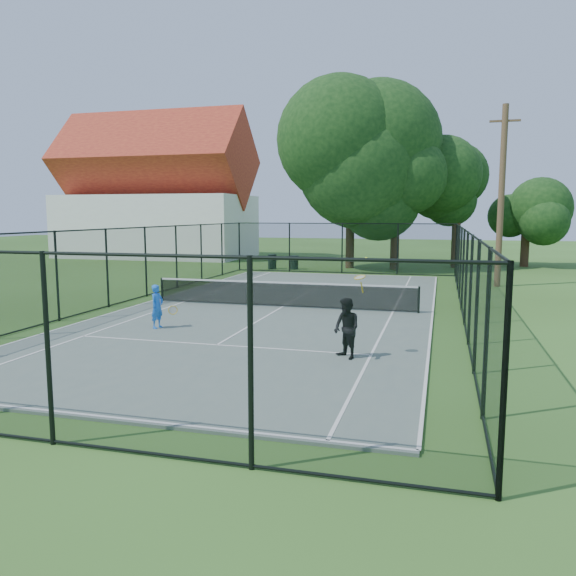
% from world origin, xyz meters
% --- Properties ---
extents(ground, '(120.00, 120.00, 0.00)m').
position_xyz_m(ground, '(0.00, 0.00, 0.00)').
color(ground, '#2F501B').
extents(tennis_court, '(11.00, 24.00, 0.06)m').
position_xyz_m(tennis_court, '(0.00, 0.00, 0.03)').
color(tennis_court, slate).
rests_on(tennis_court, ground).
extents(tennis_net, '(10.08, 0.08, 0.95)m').
position_xyz_m(tennis_net, '(0.00, 0.00, 0.58)').
color(tennis_net, black).
rests_on(tennis_net, tennis_court).
extents(fence, '(13.10, 26.10, 3.00)m').
position_xyz_m(fence, '(0.00, 0.00, 1.50)').
color(fence, black).
rests_on(fence, ground).
extents(tree_near_left, '(8.04, 8.04, 10.49)m').
position_xyz_m(tree_near_left, '(-0.09, 16.48, 6.46)').
color(tree_near_left, '#332114').
rests_on(tree_near_left, ground).
extents(tree_near_mid, '(6.07, 6.07, 7.94)m').
position_xyz_m(tree_near_mid, '(2.82, 16.37, 4.89)').
color(tree_near_mid, '#332114').
rests_on(tree_near_mid, ground).
extents(tree_near_right, '(5.27, 5.27, 7.28)m').
position_xyz_m(tree_near_right, '(6.60, 18.71, 4.62)').
color(tree_near_right, '#332114').
rests_on(tree_near_right, ground).
extents(tree_far_right, '(4.31, 4.31, 5.70)m').
position_xyz_m(tree_far_right, '(11.12, 20.55, 3.52)').
color(tree_far_right, '#332114').
rests_on(tree_far_right, ground).
extents(building, '(15.30, 8.15, 11.87)m').
position_xyz_m(building, '(-17.00, 22.00, 4.93)').
color(building, silver).
rests_on(building, ground).
extents(trash_bin_left, '(0.58, 0.58, 0.95)m').
position_xyz_m(trash_bin_left, '(-4.78, 14.40, 0.48)').
color(trash_bin_left, black).
rests_on(trash_bin_left, ground).
extents(trash_bin_right, '(0.58, 0.58, 0.88)m').
position_xyz_m(trash_bin_right, '(-3.38, 14.60, 0.45)').
color(trash_bin_right, black).
rests_on(trash_bin_right, ground).
extents(utility_pole, '(1.40, 0.30, 8.68)m').
position_xyz_m(utility_pole, '(8.40, 9.00, 4.40)').
color(utility_pole, '#4C3823').
rests_on(utility_pole, ground).
extents(player_blue, '(0.79, 0.54, 1.34)m').
position_xyz_m(player_blue, '(-2.62, -4.77, 0.73)').
color(player_blue, blue).
rests_on(player_blue, tennis_court).
extents(player_black, '(0.90, 0.94, 2.44)m').
position_xyz_m(player_black, '(3.57, -6.85, 0.80)').
color(player_black, black).
rests_on(player_black, tennis_court).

